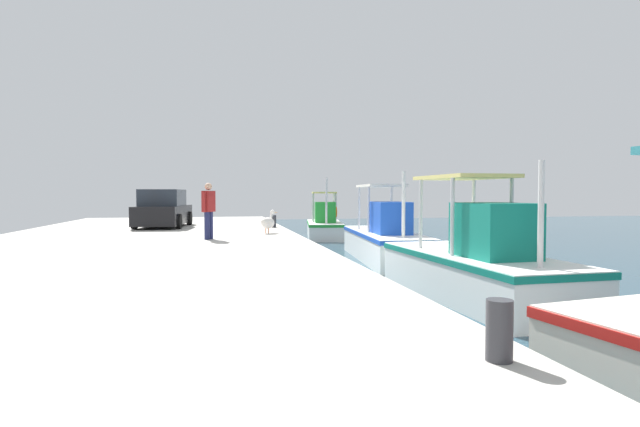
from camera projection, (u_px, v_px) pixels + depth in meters
name	position (u px, v px, depth m)	size (l,w,h in m)	color
quay_pier	(123.00, 267.00, 12.32)	(36.00, 10.00, 0.80)	#BCB7AD
fishing_boat_nearest	(324.00, 225.00, 25.13)	(5.04, 2.39, 2.94)	white
fishing_boat_second	(385.00, 240.00, 16.58)	(6.39, 2.30, 2.83)	white
fishing_boat_third	(478.00, 266.00, 10.50)	(5.58, 2.16, 2.76)	white
pelican	(268.00, 222.00, 17.81)	(0.84, 0.80, 0.82)	tan
fisherman_standing	(209.00, 208.00, 15.43)	(0.55, 0.42, 1.72)	#1E234C
parked_car	(163.00, 210.00, 21.15)	(4.26, 2.22, 1.57)	black
mooring_bollard_nearest	(273.00, 221.00, 20.90)	(0.23, 0.23, 0.51)	#333338
mooring_bollard_second	(499.00, 330.00, 4.21)	(0.22, 0.22, 0.51)	#333338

